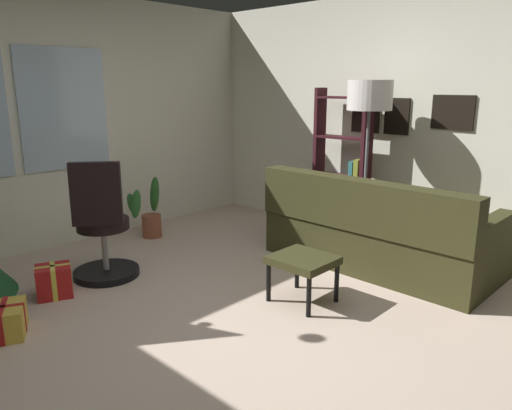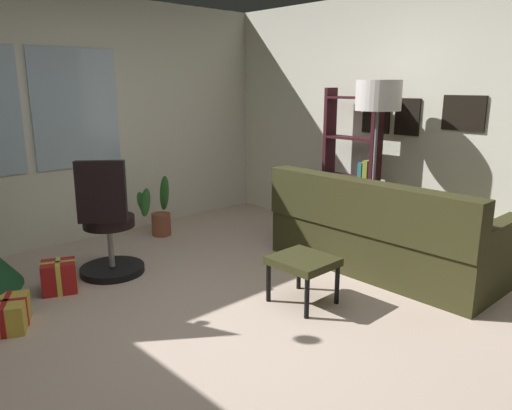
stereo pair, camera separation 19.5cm
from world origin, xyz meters
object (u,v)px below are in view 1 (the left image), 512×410
couch (394,235)px  gift_box_gold (4,321)px  gift_box_red (54,281)px  office_chair (102,233)px  bookshelf (341,173)px  floor_lamp (369,104)px  potted_plant (148,213)px  footstool (303,263)px

couch → gift_box_gold: bearing=156.7°
gift_box_red → office_chair: bearing=4.3°
couch → office_chair: (-1.98, 1.66, 0.11)m
gift_box_red → bookshelf: size_ratio=0.20×
couch → floor_lamp: (0.22, 0.46, 1.15)m
gift_box_red → potted_plant: (1.41, 0.76, 0.14)m
office_chair → bookshelf: bearing=-17.1°
couch → footstool: size_ratio=4.56×
gift_box_gold → bookshelf: 3.49m
couch → office_chair: 2.59m
gift_box_red → office_chair: (0.46, 0.03, 0.28)m
office_chair → potted_plant: (0.94, 0.72, -0.14)m
couch → bookshelf: 1.10m
bookshelf → couch: bearing=-117.2°
gift_box_red → gift_box_gold: 0.62m
gift_box_red → floor_lamp: (2.66, -1.17, 1.33)m
couch → footstool: bearing=173.1°
footstool → bookshelf: bearing=25.1°
office_chair → potted_plant: office_chair is taller
office_chair → footstool: bearing=-61.9°
gift_box_gold → potted_plant: bearing=30.3°
footstool → gift_box_gold: 2.12m
gift_box_gold → office_chair: (0.97, 0.39, 0.31)m
gift_box_red → potted_plant: 1.60m
footstool → gift_box_red: (-1.28, 1.49, -0.19)m
gift_box_red → bookshelf: bearing=-13.9°
gift_box_gold → office_chair: office_chair is taller
gift_box_red → floor_lamp: bearing=-23.7°
gift_box_red → bookshelf: bookshelf is taller
footstool → office_chair: bearing=118.1°
couch → potted_plant: bearing=113.6°
office_chair → potted_plant: size_ratio=1.51×
gift_box_red → footstool: bearing=-49.3°
gift_box_red → floor_lamp: 3.20m
footstool → couch: bearing=-6.9°
couch → gift_box_red: size_ratio=6.26×
bookshelf → office_chair: bearing=162.9°
gift_box_gold → potted_plant: size_ratio=0.58×
footstool → floor_lamp: 1.82m
couch → potted_plant: 2.60m
couch → bookshelf: size_ratio=1.28×
footstool → gift_box_gold: bearing=147.7°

